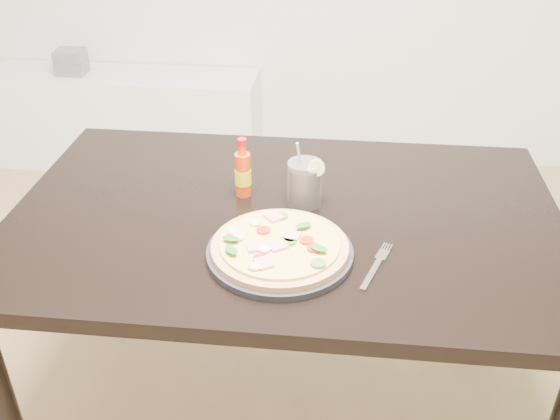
# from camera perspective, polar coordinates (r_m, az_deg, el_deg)

# --- Properties ---
(dining_table) EXTENTS (1.40, 0.90, 0.75)m
(dining_table) POSITION_cam_1_polar(r_m,az_deg,el_deg) (1.63, 0.45, -2.69)
(dining_table) COLOR black
(dining_table) RESTS_ON ground
(plate) EXTENTS (0.34, 0.34, 0.02)m
(plate) POSITION_cam_1_polar(r_m,az_deg,el_deg) (1.43, -0.02, -3.91)
(plate) COLOR black
(plate) RESTS_ON dining_table
(pizza) EXTENTS (0.31, 0.31, 0.03)m
(pizza) POSITION_cam_1_polar(r_m,az_deg,el_deg) (1.42, -0.08, -3.28)
(pizza) COLOR tan
(pizza) RESTS_ON plate
(hot_sauce_bottle) EXTENTS (0.04, 0.04, 0.16)m
(hot_sauce_bottle) POSITION_cam_1_polar(r_m,az_deg,el_deg) (1.64, -3.41, 3.38)
(hot_sauce_bottle) COLOR #E13D0D
(hot_sauce_bottle) RESTS_ON dining_table
(cola_cup) EXTENTS (0.10, 0.09, 0.18)m
(cola_cup) POSITION_cam_1_polar(r_m,az_deg,el_deg) (1.60, 2.27, 2.39)
(cola_cup) COLOR black
(cola_cup) RESTS_ON dining_table
(fork) EXTENTS (0.08, 0.18, 0.00)m
(fork) POSITION_cam_1_polar(r_m,az_deg,el_deg) (1.42, 8.86, -4.94)
(fork) COLOR silver
(fork) RESTS_ON dining_table
(media_console) EXTENTS (1.40, 0.34, 0.50)m
(media_console) POSITION_cam_1_polar(r_m,az_deg,el_deg) (3.49, -13.76, 8.09)
(media_console) COLOR white
(media_console) RESTS_ON ground
(cd_stack) EXTENTS (0.14, 0.12, 0.13)m
(cd_stack) POSITION_cam_1_polar(r_m,az_deg,el_deg) (3.46, -18.55, 12.72)
(cd_stack) COLOR slate
(cd_stack) RESTS_ON media_console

